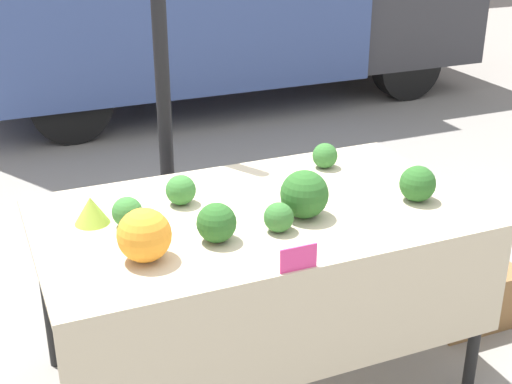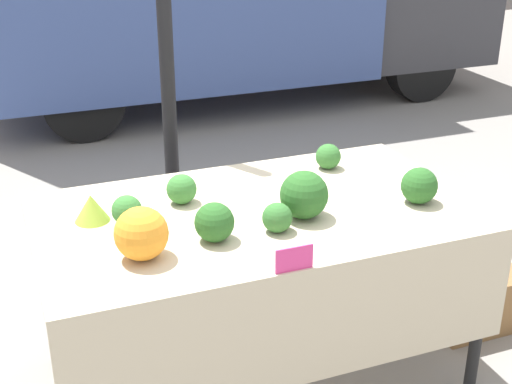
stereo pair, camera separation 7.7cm
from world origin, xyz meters
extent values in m
plane|color=gray|center=(0.00, 0.00, 0.00)|extent=(40.00, 40.00, 0.00)
cylinder|color=black|center=(-0.12, 0.86, 1.19)|extent=(0.07, 0.07, 2.38)
cylinder|color=black|center=(3.04, 3.42, 0.34)|extent=(0.67, 0.22, 0.67)
cylinder|color=black|center=(3.04, 4.95, 0.34)|extent=(0.67, 0.22, 0.67)
cylinder|color=black|center=(-0.21, 3.42, 0.34)|extent=(0.67, 0.22, 0.67)
cylinder|color=black|center=(-0.21, 4.95, 0.34)|extent=(0.67, 0.22, 0.67)
cube|color=beige|center=(0.00, 0.00, 0.79)|extent=(1.71, 0.99, 0.03)
cube|color=beige|center=(0.00, -0.49, 0.56)|extent=(1.71, 0.01, 0.45)
cylinder|color=black|center=(0.80, -0.44, 0.39)|extent=(0.05, 0.05, 0.78)
cylinder|color=black|center=(-0.80, 0.44, 0.39)|extent=(0.05, 0.05, 0.78)
cylinder|color=black|center=(0.80, 0.44, 0.39)|extent=(0.05, 0.05, 0.78)
sphere|color=orange|center=(-0.50, -0.21, 0.90)|extent=(0.19, 0.19, 0.19)
cone|color=#93B238|center=(-0.62, 0.14, 0.86)|extent=(0.13, 0.13, 0.11)
sphere|color=#387533|center=(-0.25, 0.17, 0.87)|extent=(0.12, 0.12, 0.12)
sphere|color=#387533|center=(-0.50, 0.06, 0.87)|extent=(0.12, 0.12, 0.12)
sphere|color=#336B2D|center=(0.01, -0.20, 0.87)|extent=(0.11, 0.11, 0.11)
sphere|color=#285B23|center=(0.15, -0.12, 0.90)|extent=(0.19, 0.19, 0.19)
sphere|color=#285B23|center=(-0.23, -0.18, 0.88)|extent=(0.15, 0.15, 0.15)
sphere|color=#285B23|center=(0.64, -0.16, 0.88)|extent=(0.15, 0.15, 0.15)
sphere|color=#336B2D|center=(0.46, 0.30, 0.87)|extent=(0.11, 0.11, 0.11)
cube|color=#E53D84|center=(-0.05, -0.48, 0.85)|extent=(0.13, 0.01, 0.09)
cube|color=olive|center=(1.14, 0.02, 0.14)|extent=(0.43, 0.34, 0.28)
camera|label=1|loc=(-0.98, -2.34, 2.01)|focal=50.00mm
camera|label=2|loc=(-0.91, -2.36, 2.01)|focal=50.00mm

